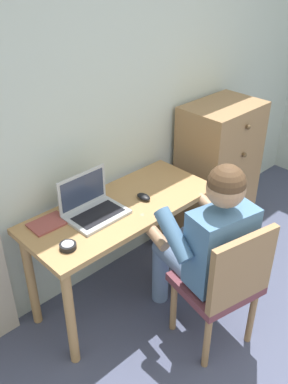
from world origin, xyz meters
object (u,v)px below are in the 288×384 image
(person_seated, at_px, (206,240))
(computer_mouse, at_px, (144,197))
(laptop, at_px, (92,206))
(chair, at_px, (225,283))
(desk_clock, at_px, (68,246))
(notebook_pad, at_px, (48,223))
(desk, at_px, (121,222))
(dresser, at_px, (217,171))

(person_seated, relative_size, computer_mouse, 11.86)
(laptop, bearing_deg, chair, -67.17)
(desk_clock, relative_size, notebook_pad, 0.43)
(desk, height_order, desk_clock, desk_clock)
(desk_clock, bearing_deg, dresser, 6.78)
(dresser, distance_m, computer_mouse, 0.94)
(dresser, xyz_separation_m, computer_mouse, (-0.91, -0.11, 0.20))
(chair, bearing_deg, desk_clock, 136.26)
(desk, bearing_deg, notebook_pad, 161.55)
(chair, height_order, laptop, laptop)
(desk_clock, xyz_separation_m, notebook_pad, (0.04, 0.26, -0.01))
(chair, bearing_deg, person_seated, 79.38)
(desk, distance_m, person_seated, 0.55)
(person_seated, bearing_deg, chair, -100.62)
(dresser, height_order, laptop, dresser)
(person_seated, height_order, computer_mouse, person_seated)
(chair, bearing_deg, desk, 101.61)
(desk, xyz_separation_m, desk_clock, (-0.47, -0.12, 0.13))
(notebook_pad, bearing_deg, person_seated, -46.68)
(dresser, xyz_separation_m, person_seated, (-0.89, -0.59, 0.12))
(laptop, bearing_deg, dresser, 0.58)
(notebook_pad, bearing_deg, desk, -17.30)
(person_seated, bearing_deg, desk, 108.78)
(notebook_pad, bearing_deg, dresser, -1.73)
(dresser, bearing_deg, notebook_pad, 177.13)
(laptop, height_order, desk_clock, laptop)
(notebook_pad, bearing_deg, laptop, -18.11)
(person_seated, distance_m, notebook_pad, 0.90)
(chair, bearing_deg, computer_mouse, 89.09)
(dresser, xyz_separation_m, notebook_pad, (-1.49, 0.07, 0.19))
(desk, distance_m, laptop, 0.25)
(computer_mouse, bearing_deg, desk_clock, -173.01)
(chair, xyz_separation_m, notebook_pad, (-0.57, 0.84, 0.25))
(chair, height_order, desk_clock, chair)
(desk, height_order, computer_mouse, computer_mouse)
(person_seated, bearing_deg, notebook_pad, 132.17)
(computer_mouse, bearing_deg, dresser, 6.71)
(computer_mouse, bearing_deg, laptop, 164.06)
(person_seated, height_order, desk_clock, person_seated)
(laptop, xyz_separation_m, desk_clock, (-0.29, -0.17, -0.04))
(chair, xyz_separation_m, desk_clock, (-0.61, 0.58, 0.26))
(desk, height_order, dresser, dresser)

